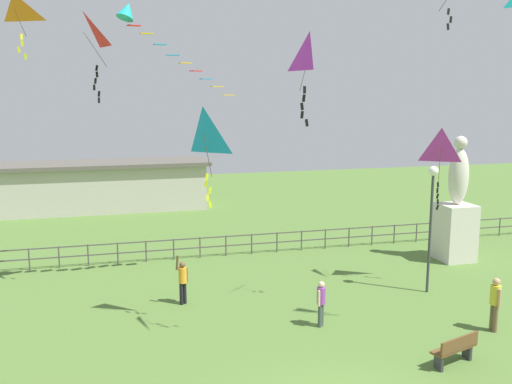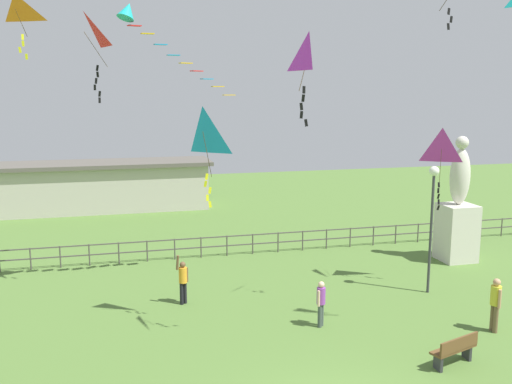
{
  "view_description": "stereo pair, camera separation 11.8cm",
  "coord_description": "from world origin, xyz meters",
  "px_view_note": "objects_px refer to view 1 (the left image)",
  "views": [
    {
      "loc": [
        -4.88,
        -10.6,
        7.4
      ],
      "look_at": [
        -0.32,
        6.89,
        4.2
      ],
      "focal_mm": 39.84,
      "sensor_mm": 36.0,
      "label": 1
    },
    {
      "loc": [
        -4.77,
        -10.63,
        7.4
      ],
      "look_at": [
        -0.32,
        6.89,
        4.2
      ],
      "focal_mm": 39.84,
      "sensor_mm": 36.0,
      "label": 2
    }
  ],
  "objects_px": {
    "park_bench": "(456,349)",
    "lamppost": "(432,202)",
    "person_1": "(495,301)",
    "person_4": "(321,301)",
    "statue_monument": "(456,217)",
    "kite_4": "(441,151)",
    "streamer_kite": "(135,18)",
    "kite_0": "(309,55)",
    "kite_2": "(14,10)",
    "person_3": "(183,279)",
    "kite_3": "(203,134)",
    "kite_5": "(84,35)"
  },
  "relations": [
    {
      "from": "park_bench",
      "to": "lamppost",
      "type": "bearing_deg",
      "value": 66.04
    },
    {
      "from": "person_1",
      "to": "person_4",
      "type": "distance_m",
      "value": 5.39
    },
    {
      "from": "statue_monument",
      "to": "kite_4",
      "type": "relative_size",
      "value": 1.82
    },
    {
      "from": "person_4",
      "to": "streamer_kite",
      "type": "distance_m",
      "value": 11.38
    },
    {
      "from": "kite_0",
      "to": "kite_2",
      "type": "relative_size",
      "value": 1.19
    },
    {
      "from": "lamppost",
      "to": "kite_4",
      "type": "height_order",
      "value": "kite_4"
    },
    {
      "from": "park_bench",
      "to": "kite_0",
      "type": "xyz_separation_m",
      "value": [
        -3.71,
        1.88,
        7.89
      ]
    },
    {
      "from": "lamppost",
      "to": "statue_monument",
      "type": "bearing_deg",
      "value": 45.13
    },
    {
      "from": "statue_monument",
      "to": "person_3",
      "type": "relative_size",
      "value": 3.05
    },
    {
      "from": "person_3",
      "to": "streamer_kite",
      "type": "relative_size",
      "value": 0.41
    },
    {
      "from": "lamppost",
      "to": "kite_2",
      "type": "xyz_separation_m",
      "value": [
        -14.2,
        3.31,
        6.68
      ]
    },
    {
      "from": "statue_monument",
      "to": "kite_3",
      "type": "relative_size",
      "value": 1.79
    },
    {
      "from": "kite_4",
      "to": "lamppost",
      "type": "bearing_deg",
      "value": -146.2
    },
    {
      "from": "statue_monument",
      "to": "kite_0",
      "type": "bearing_deg",
      "value": -144.06
    },
    {
      "from": "lamppost",
      "to": "person_4",
      "type": "xyz_separation_m",
      "value": [
        -5.01,
        -1.96,
        -2.57
      ]
    },
    {
      "from": "park_bench",
      "to": "person_4",
      "type": "xyz_separation_m",
      "value": [
        -2.64,
        3.37,
        0.4
      ]
    },
    {
      "from": "lamppost",
      "to": "person_3",
      "type": "xyz_separation_m",
      "value": [
        -9.01,
        1.09,
        -2.52
      ]
    },
    {
      "from": "park_bench",
      "to": "person_3",
      "type": "xyz_separation_m",
      "value": [
        -6.64,
        6.42,
        0.45
      ]
    },
    {
      "from": "statue_monument",
      "to": "person_1",
      "type": "relative_size",
      "value": 3.2
    },
    {
      "from": "person_1",
      "to": "park_bench",
      "type": "bearing_deg",
      "value": -146.03
    },
    {
      "from": "lamppost",
      "to": "person_4",
      "type": "distance_m",
      "value": 5.96
    },
    {
      "from": "statue_monument",
      "to": "person_1",
      "type": "bearing_deg",
      "value": -114.94
    },
    {
      "from": "kite_0",
      "to": "person_4",
      "type": "bearing_deg",
      "value": 54.32
    },
    {
      "from": "lamppost",
      "to": "kite_4",
      "type": "distance_m",
      "value": 1.9
    },
    {
      "from": "kite_2",
      "to": "kite_4",
      "type": "distance_m",
      "value": 15.71
    },
    {
      "from": "person_4",
      "to": "kite_0",
      "type": "bearing_deg",
      "value": -125.68
    },
    {
      "from": "kite_4",
      "to": "streamer_kite",
      "type": "distance_m",
      "value": 11.87
    },
    {
      "from": "statue_monument",
      "to": "kite_3",
      "type": "distance_m",
      "value": 13.52
    },
    {
      "from": "kite_5",
      "to": "kite_2",
      "type": "bearing_deg",
      "value": 161.31
    },
    {
      "from": "statue_monument",
      "to": "kite_4",
      "type": "height_order",
      "value": "kite_4"
    },
    {
      "from": "statue_monument",
      "to": "kite_0",
      "type": "relative_size",
      "value": 2.21
    },
    {
      "from": "person_1",
      "to": "kite_4",
      "type": "height_order",
      "value": "kite_4"
    },
    {
      "from": "statue_monument",
      "to": "kite_2",
      "type": "distance_m",
      "value": 19.4
    },
    {
      "from": "statue_monument",
      "to": "person_1",
      "type": "height_order",
      "value": "statue_monument"
    },
    {
      "from": "kite_3",
      "to": "streamer_kite",
      "type": "height_order",
      "value": "streamer_kite"
    },
    {
      "from": "park_bench",
      "to": "kite_5",
      "type": "distance_m",
      "value": 15.24
    },
    {
      "from": "statue_monument",
      "to": "kite_4",
      "type": "bearing_deg",
      "value": -133.53
    },
    {
      "from": "kite_5",
      "to": "streamer_kite",
      "type": "distance_m",
      "value": 1.79
    },
    {
      "from": "park_bench",
      "to": "kite_2",
      "type": "height_order",
      "value": "kite_2"
    },
    {
      "from": "person_3",
      "to": "kite_4",
      "type": "bearing_deg",
      "value": -4.86
    },
    {
      "from": "person_3",
      "to": "kite_5",
      "type": "height_order",
      "value": "kite_5"
    },
    {
      "from": "person_1",
      "to": "kite_0",
      "type": "bearing_deg",
      "value": 178.07
    },
    {
      "from": "person_4",
      "to": "kite_2",
      "type": "height_order",
      "value": "kite_2"
    },
    {
      "from": "statue_monument",
      "to": "lamppost",
      "type": "xyz_separation_m",
      "value": [
        -3.4,
        -3.41,
        1.48
      ]
    },
    {
      "from": "park_bench",
      "to": "person_3",
      "type": "relative_size",
      "value": 0.86
    },
    {
      "from": "kite_3",
      "to": "kite_5",
      "type": "relative_size",
      "value": 1.04
    },
    {
      "from": "park_bench",
      "to": "person_4",
      "type": "bearing_deg",
      "value": 128.04
    },
    {
      "from": "lamppost",
      "to": "person_3",
      "type": "height_order",
      "value": "lamppost"
    },
    {
      "from": "park_bench",
      "to": "person_3",
      "type": "height_order",
      "value": "person_3"
    },
    {
      "from": "person_1",
      "to": "kite_0",
      "type": "relative_size",
      "value": 0.69
    }
  ]
}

